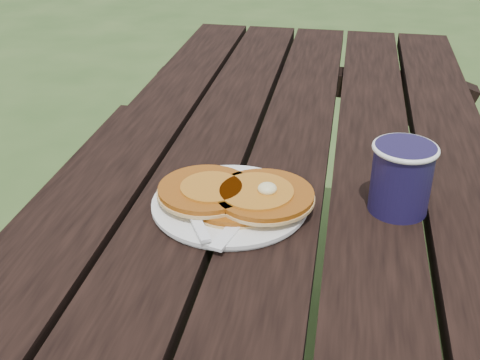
% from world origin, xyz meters
% --- Properties ---
extents(picnic_table, '(1.36, 1.80, 0.75)m').
position_xyz_m(picnic_table, '(0.00, 0.00, 0.37)').
color(picnic_table, black).
rests_on(picnic_table, ground).
extents(plate, '(0.30, 0.30, 0.01)m').
position_xyz_m(plate, '(-0.07, -0.18, 0.76)').
color(plate, white).
rests_on(plate, picnic_table).
extents(pancake_stack, '(0.24, 0.15, 0.04)m').
position_xyz_m(pancake_stack, '(-0.06, -0.18, 0.77)').
color(pancake_stack, '#A25212').
rests_on(pancake_stack, plate).
extents(knife, '(0.06, 0.18, 0.00)m').
position_xyz_m(knife, '(-0.04, -0.22, 0.76)').
color(knife, white).
rests_on(knife, plate).
extents(fork, '(0.11, 0.16, 0.01)m').
position_xyz_m(fork, '(-0.11, -0.25, 0.77)').
color(fork, white).
rests_on(fork, plate).
extents(coffee_cup, '(0.10, 0.10, 0.11)m').
position_xyz_m(coffee_cup, '(0.19, -0.13, 0.81)').
color(coffee_cup, '#191339').
rests_on(coffee_cup, picnic_table).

